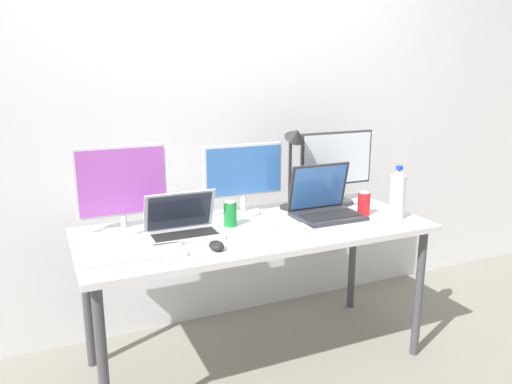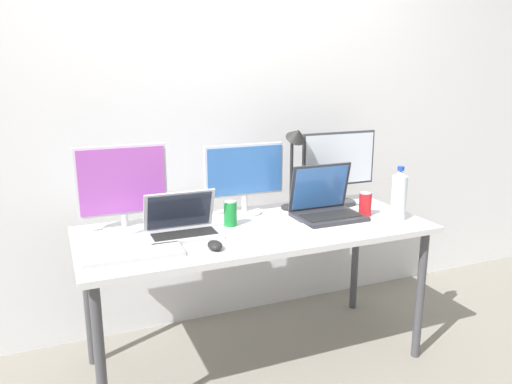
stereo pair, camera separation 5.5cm
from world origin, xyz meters
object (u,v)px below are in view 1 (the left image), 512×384
object	(u,v)px
mouse_by_laptop	(284,222)
water_bottle	(397,194)
keyboard_aux	(135,256)
laptop_silver	(182,226)
keyboard_main	(272,234)
work_desk	(256,239)
soda_can_by_laptop	(230,214)
monitor_right	(336,165)
laptop_secondary	(324,205)
soda_can_near_keyboard	(364,204)
mouse_by_keyboard	(217,246)
monitor_center	(244,176)
desk_lamp	(294,152)
monitor_left	(122,188)

from	to	relation	value
mouse_by_laptop	water_bottle	distance (m)	0.62
keyboard_aux	water_bottle	distance (m)	1.36
laptop_silver	keyboard_main	size ratio (longest dim) A/B	0.83
keyboard_main	keyboard_aux	xyz separation A→B (m)	(-0.64, -0.01, 0.00)
work_desk	soda_can_by_laptop	bearing A→B (deg)	145.83
monitor_right	laptop_secondary	bearing A→B (deg)	-134.43
soda_can_near_keyboard	mouse_by_keyboard	bearing A→B (deg)	-168.88
monitor_right	mouse_by_keyboard	xyz separation A→B (m)	(-0.89, -0.45, -0.21)
monitor_center	desk_lamp	size ratio (longest dim) A/B	0.92
laptop_secondary	keyboard_main	distance (m)	0.44
monitor_right	desk_lamp	size ratio (longest dim) A/B	0.95
laptop_silver	mouse_by_keyboard	world-z (taller)	laptop_silver
monitor_right	laptop_secondary	size ratio (longest dim) A/B	1.34
monitor_right	soda_can_near_keyboard	bearing A→B (deg)	-88.63
work_desk	mouse_by_keyboard	xyz separation A→B (m)	(-0.29, -0.22, 0.08)
keyboard_aux	mouse_by_laptop	xyz separation A→B (m)	(0.77, 0.14, 0.01)
work_desk	water_bottle	distance (m)	0.77
desk_lamp	keyboard_aux	bearing A→B (deg)	-159.18
work_desk	monitor_right	bearing A→B (deg)	20.55
work_desk	laptop_silver	size ratio (longest dim) A/B	5.13
laptop_silver	desk_lamp	world-z (taller)	desk_lamp
soda_can_near_keyboard	desk_lamp	xyz separation A→B (m)	(-0.31, 0.23, 0.27)
soda_can_near_keyboard	soda_can_by_laptop	size ratio (longest dim) A/B	1.00
work_desk	water_bottle	xyz separation A→B (m)	(0.73, -0.17, 0.19)
monitor_center	laptop_silver	world-z (taller)	monitor_center
keyboard_aux	soda_can_near_keyboard	xyz separation A→B (m)	(1.24, 0.13, 0.05)
monitor_right	laptop_silver	xyz separation A→B (m)	(-0.98, -0.21, -0.17)
laptop_secondary	mouse_by_keyboard	bearing A→B (deg)	-160.67
mouse_by_laptop	mouse_by_keyboard	bearing A→B (deg)	-168.94
work_desk	monitor_left	bearing A→B (deg)	160.05
mouse_by_laptop	soda_can_near_keyboard	world-z (taller)	soda_can_near_keyboard
monitor_center	keyboard_main	size ratio (longest dim) A/B	1.09
laptop_silver	mouse_by_laptop	xyz separation A→B (m)	(0.51, -0.05, -0.03)
mouse_by_keyboard	desk_lamp	size ratio (longest dim) A/B	0.19
work_desk	mouse_by_laptop	world-z (taller)	mouse_by_laptop
monitor_center	soda_can_by_laptop	world-z (taller)	monitor_center
soda_can_by_laptop	desk_lamp	xyz separation A→B (m)	(0.42, 0.11, 0.27)
monitor_left	laptop_secondary	bearing A→B (deg)	-10.85
laptop_silver	mouse_by_keyboard	distance (m)	0.25
keyboard_aux	soda_can_near_keyboard	distance (m)	1.25
laptop_secondary	mouse_by_laptop	xyz separation A→B (m)	(-0.27, -0.05, -0.05)
keyboard_main	desk_lamp	size ratio (longest dim) A/B	0.84
keyboard_main	work_desk	bearing A→B (deg)	94.43
laptop_secondary	keyboard_aux	distance (m)	1.06
keyboard_main	soda_can_by_laptop	xyz separation A→B (m)	(-0.12, 0.23, 0.05)
keyboard_aux	desk_lamp	xyz separation A→B (m)	(0.94, 0.36, 0.32)
laptop_silver	keyboard_main	xyz separation A→B (m)	(0.38, -0.17, -0.04)
laptop_silver	mouse_by_laptop	distance (m)	0.52
soda_can_near_keyboard	soda_can_by_laptop	xyz separation A→B (m)	(-0.72, 0.12, 0.00)
desk_lamp	soda_can_near_keyboard	bearing A→B (deg)	-36.60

